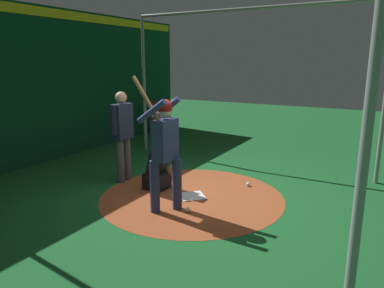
# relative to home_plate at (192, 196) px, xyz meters

# --- Properties ---
(ground_plane) EXTENTS (27.34, 27.34, 0.00)m
(ground_plane) POSITION_rel_home_plate_xyz_m (0.00, 0.00, -0.01)
(ground_plane) COLOR #195B28
(dirt_circle) EXTENTS (3.20, 3.20, 0.01)m
(dirt_circle) POSITION_rel_home_plate_xyz_m (0.00, 0.00, -0.01)
(dirt_circle) COLOR #9E4C28
(dirt_circle) RESTS_ON ground
(home_plate) EXTENTS (0.59, 0.59, 0.01)m
(home_plate) POSITION_rel_home_plate_xyz_m (0.00, 0.00, 0.00)
(home_plate) COLOR white
(home_plate) RESTS_ON dirt_circle
(batter) EXTENTS (0.68, 0.49, 2.11)m
(batter) POSITION_rel_home_plate_xyz_m (-0.08, -0.72, 1.07)
(batter) COLOR navy
(batter) RESTS_ON ground
(catcher) EXTENTS (0.58, 0.40, 0.99)m
(catcher) POSITION_rel_home_plate_xyz_m (-0.73, 0.05, 0.38)
(catcher) COLOR black
(catcher) RESTS_ON ground
(umpire) EXTENTS (0.22, 0.49, 1.76)m
(umpire) POSITION_rel_home_plate_xyz_m (-1.59, 0.09, 0.98)
(umpire) COLOR #4C4C51
(umpire) RESTS_ON ground
(back_wall) EXTENTS (0.22, 11.34, 3.53)m
(back_wall) POSITION_rel_home_plate_xyz_m (-4.18, 0.00, 1.76)
(back_wall) COLOR #0C3D26
(back_wall) RESTS_ON ground
(cage_frame) EXTENTS (5.61, 4.86, 3.43)m
(cage_frame) POSITION_rel_home_plate_xyz_m (0.00, 0.00, 2.34)
(cage_frame) COLOR gray
(cage_frame) RESTS_ON ground
(bat_rack) EXTENTS (0.70, 0.20, 1.05)m
(bat_rack) POSITION_rel_home_plate_xyz_m (-3.93, 4.42, 0.48)
(bat_rack) COLOR olive
(bat_rack) RESTS_ON ground
(baseball_0) EXTENTS (0.07, 0.07, 0.07)m
(baseball_0) POSITION_rel_home_plate_xyz_m (0.67, 0.99, 0.03)
(baseball_0) COLOR white
(baseball_0) RESTS_ON dirt_circle
(baseball_1) EXTENTS (0.07, 0.07, 0.07)m
(baseball_1) POSITION_rel_home_plate_xyz_m (0.27, -0.61, 0.03)
(baseball_1) COLOR white
(baseball_1) RESTS_ON dirt_circle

